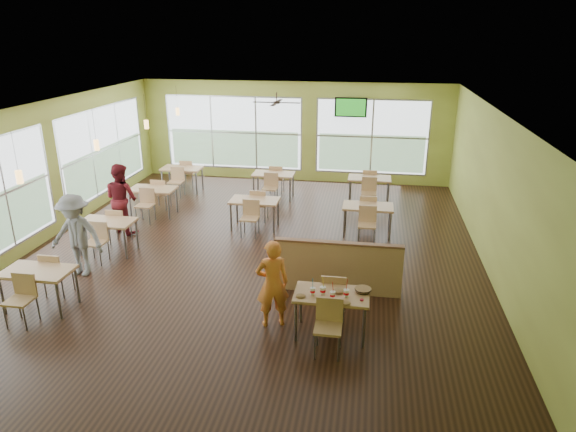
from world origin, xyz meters
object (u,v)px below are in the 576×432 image
(main_table, at_px, (331,300))
(man_plaid, at_px, (272,284))
(half_wall_divider, at_px, (338,267))
(food_basket, at_px, (363,290))

(main_table, bearing_deg, man_plaid, 172.30)
(main_table, relative_size, half_wall_divider, 0.63)
(main_table, height_order, man_plaid, man_plaid)
(main_table, distance_m, food_basket, 0.54)
(main_table, distance_m, half_wall_divider, 1.45)
(half_wall_divider, height_order, man_plaid, man_plaid)
(man_plaid, height_order, food_basket, man_plaid)
(half_wall_divider, bearing_deg, man_plaid, -127.15)
(man_plaid, bearing_deg, half_wall_divider, -147.83)
(food_basket, bearing_deg, man_plaid, -179.73)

